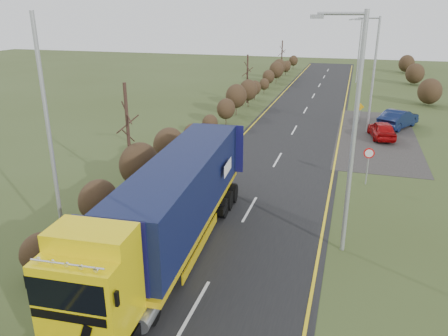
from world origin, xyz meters
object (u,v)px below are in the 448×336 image
(lorry, at_px, (172,205))
(streetlight_near, at_px, (351,128))
(car_red_hatchback, at_px, (382,130))
(car_blue_sedan, at_px, (398,119))
(speed_sign, at_px, (368,159))

(lorry, xyz_separation_m, streetlight_near, (6.47, 2.37, 3.01))
(car_red_hatchback, relative_size, car_blue_sedan, 0.84)
(lorry, height_order, car_red_hatchback, lorry)
(car_blue_sedan, relative_size, streetlight_near, 0.50)
(car_red_hatchback, bearing_deg, speed_sign, 73.92)
(car_red_hatchback, bearing_deg, streetlight_near, 73.34)
(car_red_hatchback, xyz_separation_m, streetlight_near, (-2.34, -18.16, 4.55))
(lorry, distance_m, car_blue_sedan, 26.47)
(car_blue_sedan, bearing_deg, lorry, 95.49)
(car_red_hatchback, bearing_deg, car_blue_sedan, -120.02)
(car_red_hatchback, relative_size, speed_sign, 1.84)
(car_blue_sedan, distance_m, speed_sign, 14.37)
(car_blue_sedan, height_order, streetlight_near, streetlight_near)
(car_red_hatchback, distance_m, streetlight_near, 18.87)
(lorry, relative_size, streetlight_near, 1.49)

